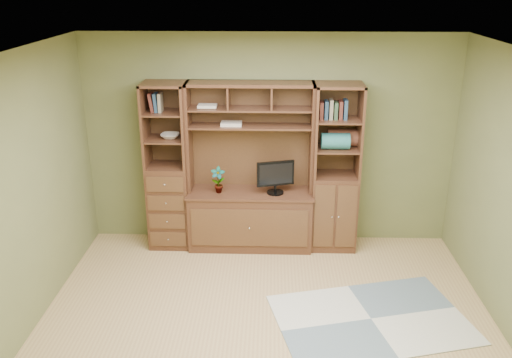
{
  "coord_description": "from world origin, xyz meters",
  "views": [
    {
      "loc": [
        0.04,
        -4.37,
        3.21
      ],
      "look_at": [
        -0.14,
        1.2,
        1.1
      ],
      "focal_mm": 38.0,
      "sensor_mm": 36.0,
      "label": 1
    }
  ],
  "objects_px": {
    "right_tower": "(335,169)",
    "monitor": "(276,171)",
    "center_hutch": "(250,169)",
    "left_tower": "(168,167)"
  },
  "relations": [
    {
      "from": "center_hutch",
      "to": "right_tower",
      "type": "distance_m",
      "value": 1.03
    },
    {
      "from": "right_tower",
      "to": "monitor",
      "type": "relative_size",
      "value": 3.66
    },
    {
      "from": "monitor",
      "to": "right_tower",
      "type": "bearing_deg",
      "value": -9.97
    },
    {
      "from": "center_hutch",
      "to": "right_tower",
      "type": "relative_size",
      "value": 1.0
    },
    {
      "from": "center_hutch",
      "to": "monitor",
      "type": "xyz_separation_m",
      "value": [
        0.31,
        -0.03,
        -0.02
      ]
    },
    {
      "from": "monitor",
      "to": "left_tower",
      "type": "bearing_deg",
      "value": 160.79
    },
    {
      "from": "center_hutch",
      "to": "monitor",
      "type": "distance_m",
      "value": 0.31
    },
    {
      "from": "left_tower",
      "to": "right_tower",
      "type": "relative_size",
      "value": 1.0
    },
    {
      "from": "left_tower",
      "to": "right_tower",
      "type": "distance_m",
      "value": 2.02
    },
    {
      "from": "right_tower",
      "to": "monitor",
      "type": "bearing_deg",
      "value": -174.05
    }
  ]
}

